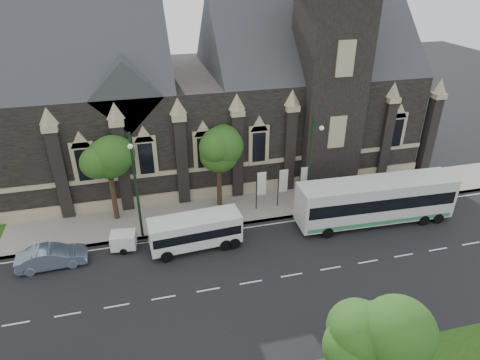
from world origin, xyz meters
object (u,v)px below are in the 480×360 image
object	(u,v)px
shuttle_bus	(196,230)
sedan	(52,257)
banner_flag_left	(260,186)
banner_flag_right	(303,181)
banner_flag_center	(282,183)
street_lamp_near	(311,162)
tour_coach	(376,200)
tree_walk_right	(220,146)
tree_walk_left	(110,158)
box_trailer	(124,240)
street_lamp_mid	(136,182)
tree_park_east	(372,327)

from	to	relation	value
shuttle_bus	sedan	bearing A→B (deg)	174.35
banner_flag_left	banner_flag_right	world-z (taller)	same
banner_flag_right	sedan	xyz separation A→B (m)	(-20.76, -3.69, -1.59)
banner_flag_center	banner_flag_right	size ratio (longest dim) A/B	1.00
street_lamp_near	tour_coach	world-z (taller)	street_lamp_near
tree_walk_right	tour_coach	bearing A→B (deg)	-26.63
street_lamp_near	banner_flag_left	size ratio (longest dim) A/B	2.25
tree_walk_left	street_lamp_near	world-z (taller)	street_lamp_near
street_lamp_near	sedan	world-z (taller)	street_lamp_near
banner_flag_left	banner_flag_center	bearing A→B (deg)	0.00
banner_flag_right	sedan	size ratio (longest dim) A/B	0.83
tree_walk_right	box_trailer	world-z (taller)	tree_walk_right
tree_walk_right	street_lamp_mid	xyz separation A→B (m)	(-7.21, -3.62, -0.71)
tree_walk_right	banner_flag_center	bearing A→B (deg)	-18.64
street_lamp_near	street_lamp_mid	xyz separation A→B (m)	(-14.00, 0.00, 0.00)
tree_park_east	tree_walk_left	world-z (taller)	tree_walk_left
tree_park_east	tree_walk_right	size ratio (longest dim) A/B	0.81
banner_flag_center	tour_coach	bearing A→B (deg)	-31.98
tour_coach	box_trailer	size ratio (longest dim) A/B	4.82
tree_park_east	street_lamp_near	distance (m)	16.86
street_lamp_near	sedan	distance (m)	21.00
tree_walk_left	street_lamp_mid	world-z (taller)	street_lamp_mid
box_trailer	street_lamp_near	bearing A→B (deg)	10.43
street_lamp_near	box_trailer	size ratio (longest dim) A/B	3.25
tree_walk_right	banner_flag_left	bearing A→B (deg)	-29.10
tree_walk_right	tree_walk_left	bearing A→B (deg)	-179.94
street_lamp_mid	tree_walk_right	bearing A→B (deg)	26.65
banner_flag_right	street_lamp_mid	bearing A→B (deg)	-172.40
banner_flag_left	tour_coach	xyz separation A→B (m)	(8.79, -4.24, -0.29)
street_lamp_near	shuttle_bus	size ratio (longest dim) A/B	1.27
tree_walk_left	banner_flag_right	xyz separation A→B (m)	(16.08, -1.70, -3.35)
tour_coach	sedan	world-z (taller)	tour_coach
banner_flag_center	sedan	world-z (taller)	banner_flag_center
street_lamp_near	shuttle_bus	xyz separation A→B (m)	(-10.01, -2.14, -3.56)
tree_park_east	banner_flag_left	distance (m)	18.46
street_lamp_mid	sedan	distance (m)	7.98
street_lamp_near	banner_flag_center	xyz separation A→B (m)	(-1.71, 1.91, -2.73)
street_lamp_mid	banner_flag_left	world-z (taller)	street_lamp_mid
street_lamp_mid	tour_coach	world-z (taller)	street_lamp_mid
tree_park_east	sedan	world-z (taller)	tree_park_east
tree_park_east	street_lamp_near	xyz separation A→B (m)	(3.82, 16.42, 0.49)
banner_flag_left	shuttle_bus	world-z (taller)	banner_flag_left
street_lamp_near	tour_coach	distance (m)	6.34
shuttle_bus	tree_walk_left	bearing A→B (deg)	131.49
tree_walk_right	tree_walk_left	xyz separation A→B (m)	(-9.01, -0.01, -0.08)
tree_park_east	street_lamp_mid	xyz separation A→B (m)	(-10.18, 16.42, 0.49)
tree_park_east	street_lamp_mid	size ratio (longest dim) A/B	0.70
street_lamp_mid	banner_flag_left	xyz separation A→B (m)	(10.29, 1.91, -2.73)
street_lamp_mid	box_trailer	bearing A→B (deg)	-143.86
tree_park_east	street_lamp_near	size ratio (longest dim) A/B	0.70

